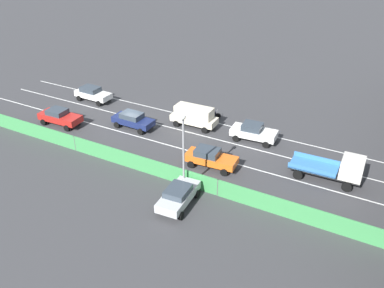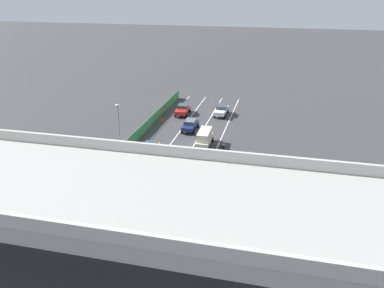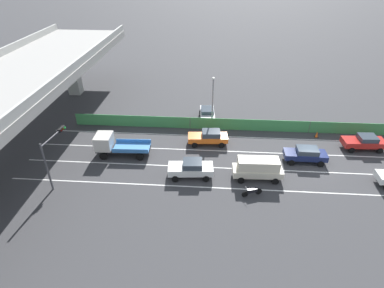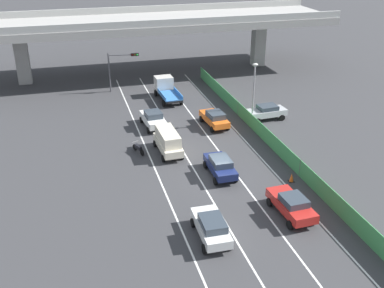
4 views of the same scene
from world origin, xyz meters
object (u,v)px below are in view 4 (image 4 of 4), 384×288
at_px(car_van_cream, 168,141).
at_px(car_sedan_white, 211,227).
at_px(car_sedan_navy, 220,165).
at_px(traffic_light, 120,64).
at_px(car_hatchback_white, 153,118).
at_px(traffic_cone, 292,178).
at_px(flatbed_truck_blue, 166,88).
at_px(car_taxi_orange, 215,118).
at_px(car_sedan_red, 292,204).
at_px(parked_wagon_silver, 267,111).
at_px(motorcycle, 138,148).
at_px(street_lamp, 254,87).

height_order(car_van_cream, car_sedan_white, car_van_cream).
height_order(car_sedan_navy, traffic_light, traffic_light).
xyz_separation_m(car_hatchback_white, traffic_cone, (8.61, -14.27, -0.59)).
bearing_deg(flatbed_truck_blue, car_sedan_white, -96.55).
xyz_separation_m(car_taxi_orange, car_sedan_red, (0.18, -17.16, -0.00)).
height_order(car_taxi_orange, traffic_light, traffic_light).
bearing_deg(car_sedan_navy, parked_wagon_silver, 49.99).
bearing_deg(motorcycle, car_sedan_white, -79.88).
bearing_deg(traffic_light, car_sedan_white, -87.19).
bearing_deg(car_sedan_red, parked_wagon_silver, 71.67).
distance_m(flatbed_truck_blue, motorcycle, 15.37).
relative_size(car_van_cream, car_taxi_orange, 1.05).
relative_size(car_taxi_orange, car_sedan_red, 1.00).
bearing_deg(parked_wagon_silver, traffic_cone, -105.14).
bearing_deg(traffic_cone, street_lamp, 82.57).
xyz_separation_m(car_van_cream, traffic_light, (-1.70, 18.81, 2.33)).
distance_m(car_sedan_white, traffic_cone, 10.22).
bearing_deg(traffic_light, traffic_cone, -69.11).
bearing_deg(parked_wagon_silver, car_sedan_red, -108.33).
distance_m(car_hatchback_white, parked_wagon_silver, 12.20).
xyz_separation_m(car_van_cream, flatbed_truck_blue, (3.13, 14.95, 0.00)).
relative_size(car_sedan_white, motorcycle, 2.35).
bearing_deg(car_sedan_navy, car_van_cream, 121.60).
bearing_deg(car_taxi_orange, car_sedan_red, -89.39).
bearing_deg(car_van_cream, flatbed_truck_blue, 78.16).
bearing_deg(parked_wagon_silver, car_hatchback_white, 174.36).
relative_size(parked_wagon_silver, traffic_cone, 5.85).
bearing_deg(motorcycle, car_sedan_red, -55.77).
xyz_separation_m(flatbed_truck_blue, traffic_light, (-4.83, 3.86, 2.33)).
distance_m(car_sedan_navy, car_hatchback_white, 12.14).
bearing_deg(car_taxi_orange, flatbed_truck_blue, 106.09).
xyz_separation_m(flatbed_truck_blue, parked_wagon_silver, (8.89, -9.76, -0.33)).
relative_size(motorcycle, street_lamp, 0.29).
distance_m(car_hatchback_white, flatbed_truck_blue, 9.16).
bearing_deg(car_sedan_white, car_taxi_orange, 71.31).
relative_size(car_hatchback_white, parked_wagon_silver, 1.03).
bearing_deg(traffic_cone, car_van_cream, 137.13).
distance_m(parked_wagon_silver, traffic_cone, 13.55).
height_order(car_sedan_white, motorcycle, car_sedan_white).
xyz_separation_m(car_sedan_white, parked_wagon_silver, (12.14, 18.56, -0.02)).
distance_m(car_sedan_navy, car_sedan_white, 8.77).
relative_size(car_van_cream, traffic_cone, 6.47).
relative_size(flatbed_truck_blue, traffic_cone, 7.79).
xyz_separation_m(motorcycle, street_lamp, (12.74, 3.85, 3.52)).
bearing_deg(car_sedan_navy, car_sedan_white, -112.54).
bearing_deg(car_van_cream, parked_wagon_silver, 23.35).
height_order(car_sedan_white, car_hatchback_white, car_hatchback_white).
bearing_deg(car_sedan_red, motorcycle, 124.23).
bearing_deg(car_hatchback_white, motorcycle, -113.92).
xyz_separation_m(car_sedan_navy, car_sedan_white, (-3.36, -8.10, 0.01)).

